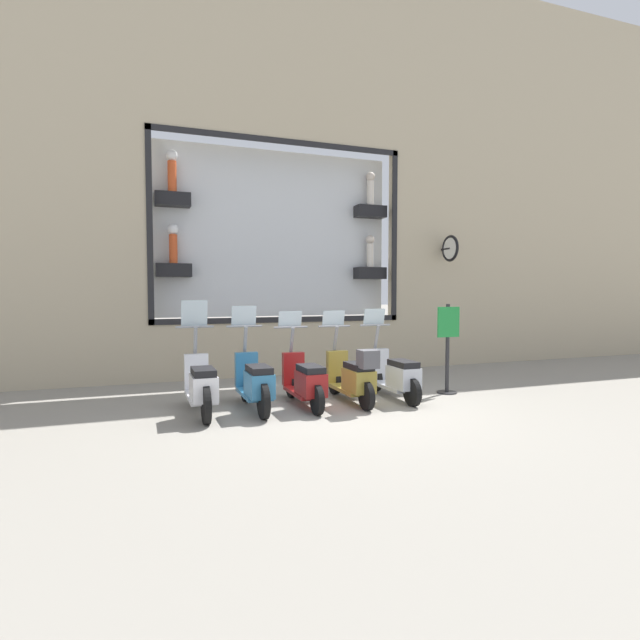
# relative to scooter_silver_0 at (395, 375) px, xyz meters

# --- Properties ---
(ground_plane) EXTENTS (120.00, 120.00, 0.00)m
(ground_plane) POSITION_rel_scooter_silver_0_xyz_m (-0.33, 1.12, -0.41)
(ground_plane) COLOR gray
(building_facade) EXTENTS (1.24, 36.00, 9.43)m
(building_facade) POSITION_rel_scooter_silver_0_xyz_m (3.27, 1.12, 4.39)
(building_facade) COLOR tan
(building_facade) RESTS_ON ground_plane
(scooter_silver_0) EXTENTS (1.79, 0.60, 1.54)m
(scooter_silver_0) POSITION_rel_scooter_silver_0_xyz_m (0.00, 0.00, 0.00)
(scooter_silver_0) COLOR black
(scooter_silver_0) RESTS_ON ground_plane
(scooter_olive_1) EXTENTS (1.79, 0.61, 1.51)m
(scooter_olive_1) POSITION_rel_scooter_silver_0_xyz_m (-0.07, 0.82, 0.04)
(scooter_olive_1) COLOR black
(scooter_olive_1) RESTS_ON ground_plane
(scooter_red_2) EXTENTS (1.79, 0.60, 1.51)m
(scooter_red_2) POSITION_rel_scooter_silver_0_xyz_m (-0.00, 1.63, -0.00)
(scooter_red_2) COLOR black
(scooter_red_2) RESTS_ON ground_plane
(scooter_teal_3) EXTENTS (1.81, 0.60, 1.61)m
(scooter_teal_3) POSITION_rel_scooter_silver_0_xyz_m (0.01, 2.45, 0.03)
(scooter_teal_3) COLOR black
(scooter_teal_3) RESTS_ON ground_plane
(scooter_white_4) EXTENTS (1.81, 0.61, 1.71)m
(scooter_white_4) POSITION_rel_scooter_silver_0_xyz_m (0.01, 3.27, 0.04)
(scooter_white_4) COLOR black
(scooter_white_4) RESTS_ON ground_plane
(shop_sign_post) EXTENTS (0.36, 0.45, 1.63)m
(shop_sign_post) POSITION_rel_scooter_silver_0_xyz_m (0.14, -1.15, 0.46)
(shop_sign_post) COLOR #232326
(shop_sign_post) RESTS_ON ground_plane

